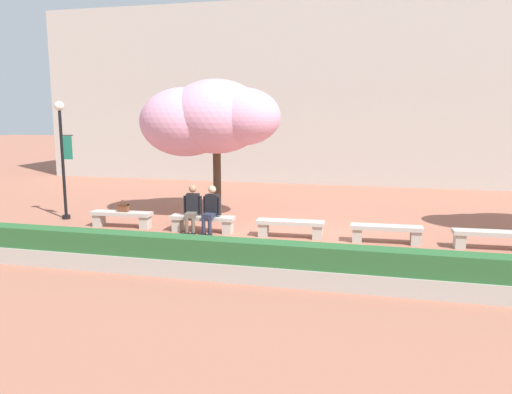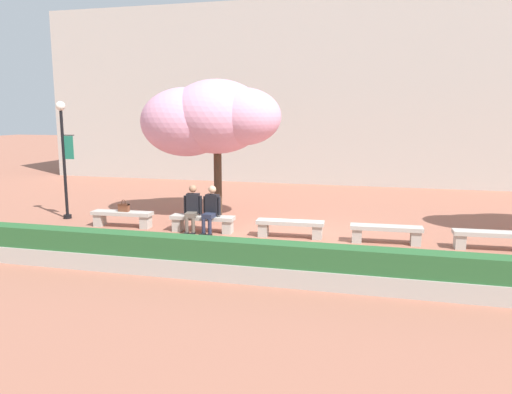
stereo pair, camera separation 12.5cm
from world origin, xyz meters
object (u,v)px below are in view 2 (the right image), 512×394
object	(u,v)px
handbag	(124,207)
cherry_tree_main	(211,119)
person_seated_right	(211,208)
stone_bench_near_east	(386,232)
person_seated_left	(192,207)
lamp_post_with_banner	(64,149)
stone_bench_west_end	(122,217)
stone_bench_east_end	(492,238)
stone_bench_center	(290,226)
stone_bench_near_west	(203,221)

from	to	relation	value
handbag	cherry_tree_main	world-z (taller)	cherry_tree_main
person_seated_right	cherry_tree_main	distance (m)	3.16
stone_bench_near_east	handbag	bearing A→B (deg)	179.92
handbag	cherry_tree_main	distance (m)	3.71
stone_bench_near_east	person_seated_right	bearing A→B (deg)	-179.33
stone_bench_near_east	handbag	xyz separation A→B (m)	(-7.24, 0.01, 0.28)
person_seated_left	handbag	xyz separation A→B (m)	(-2.11, 0.06, -0.12)
cherry_tree_main	person_seated_left	bearing A→B (deg)	-86.17
person_seated_left	lamp_post_with_banner	size ratio (longest dim) A/B	0.36
stone_bench_west_end	stone_bench_east_end	size ratio (longest dim) A/B	1.00
lamp_post_with_banner	person_seated_right	bearing A→B (deg)	-7.67
stone_bench_center	handbag	world-z (taller)	handbag
stone_bench_near_west	person_seated_left	xyz separation A→B (m)	(-0.27, -0.05, 0.40)
stone_bench_center	person_seated_right	bearing A→B (deg)	-178.59
stone_bench_east_end	person_seated_right	xyz separation A→B (m)	(-7.02, -0.05, 0.40)
lamp_post_with_banner	stone_bench_west_end	bearing A→B (deg)	-15.38
handbag	lamp_post_with_banner	bearing A→B (deg)	165.20
stone_bench_center	cherry_tree_main	world-z (taller)	cherry_tree_main
person_seated_right	stone_bench_west_end	bearing A→B (deg)	178.87
cherry_tree_main	stone_bench_center	bearing A→B (deg)	-34.43
person_seated_left	stone_bench_near_west	bearing A→B (deg)	11.16
stone_bench_east_end	lamp_post_with_banner	size ratio (longest dim) A/B	0.50
stone_bench_near_west	stone_bench_near_east	xyz separation A→B (m)	(4.86, 0.00, 0.00)
stone_bench_center	person_seated_left	size ratio (longest dim) A/B	1.38
stone_bench_center	handbag	bearing A→B (deg)	179.88
person_seated_right	person_seated_left	bearing A→B (deg)	179.96
stone_bench_near_west	stone_bench_east_end	size ratio (longest dim) A/B	1.00
stone_bench_near_east	person_seated_right	size ratio (longest dim) A/B	1.38
stone_bench_east_end	person_seated_left	xyz separation A→B (m)	(-7.56, -0.05, 0.40)
person_seated_right	cherry_tree_main	world-z (taller)	cherry_tree_main
person_seated_left	person_seated_right	world-z (taller)	same
lamp_post_with_banner	handbag	bearing A→B (deg)	-14.80
stone_bench_near_west	person_seated_right	xyz separation A→B (m)	(0.27, -0.05, 0.40)
stone_bench_east_end	person_seated_right	world-z (taller)	person_seated_right
stone_bench_near_west	handbag	size ratio (longest dim) A/B	5.25
stone_bench_center	cherry_tree_main	size ratio (longest dim) A/B	0.41
stone_bench_near_east	person_seated_right	distance (m)	4.61
stone_bench_center	lamp_post_with_banner	xyz separation A→B (m)	(-7.08, 0.61, 1.85)
stone_bench_near_east	stone_bench_east_end	distance (m)	2.43
lamp_post_with_banner	stone_bench_center	bearing A→B (deg)	-4.92
stone_bench_near_east	person_seated_right	xyz separation A→B (m)	(-4.59, -0.05, 0.40)
person_seated_right	lamp_post_with_banner	world-z (taller)	lamp_post_with_banner
stone_bench_center	cherry_tree_main	xyz separation A→B (m)	(-2.83, 1.94, 2.75)
stone_bench_near_east	stone_bench_east_end	size ratio (longest dim) A/B	1.00
person_seated_right	handbag	world-z (taller)	person_seated_right
person_seated_right	lamp_post_with_banner	bearing A→B (deg)	172.33
stone_bench_east_end	lamp_post_with_banner	xyz separation A→B (m)	(-11.95, 0.61, 1.85)
stone_bench_west_end	stone_bench_near_east	xyz separation A→B (m)	(7.30, 0.00, 0.00)
stone_bench_near_west	person_seated_left	distance (m)	0.48
stone_bench_near_east	cherry_tree_main	world-z (taller)	cherry_tree_main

